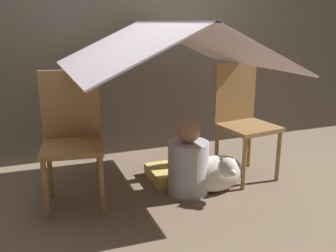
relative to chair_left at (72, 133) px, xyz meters
name	(u,v)px	position (x,y,z in m)	size (l,w,h in m)	color
ground_plane	(173,196)	(0.71, -0.19, -0.53)	(8.80, 8.80, 0.00)	#7A6651
wall_back	(129,28)	(0.71, 0.96, 0.72)	(7.00, 0.05, 2.50)	#4C4238
chair_left	(72,133)	(0.00, 0.00, 0.00)	(0.48, 0.48, 0.97)	olive
chair_right	(242,116)	(1.43, 0.00, 0.00)	(0.48, 0.48, 0.97)	olive
sheet_canopy	(168,45)	(0.71, -0.08, 0.61)	(1.46, 1.48, 0.34)	silver
person_front	(188,164)	(0.84, -0.18, -0.29)	(0.32, 0.32, 0.60)	#B2B2B7
dog	(217,173)	(1.06, -0.25, -0.37)	(0.46, 0.39, 0.36)	silver
floor_cushion	(177,172)	(0.87, 0.12, -0.48)	(0.47, 0.38, 0.10)	#E5CC66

